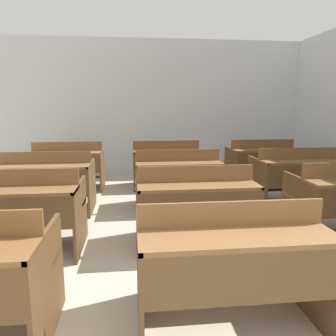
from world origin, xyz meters
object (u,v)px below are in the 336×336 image
object	(u,v)px
bench_back_right	(262,160)
bench_back_left	(68,164)
bench_front_center	(230,259)
bench_second_left	(18,208)
bench_back_center	(166,162)
wastepaper_bin	(295,169)
bench_third_right	(296,174)
bench_second_center	(195,203)
bench_third_left	(47,180)
bench_third_center	(178,176)

from	to	relation	value
bench_back_right	bench_back_left	bearing A→B (deg)	180.00
bench_front_center	bench_second_left	xyz separation A→B (m)	(-1.68, 1.25, 0.00)
bench_back_center	wastepaper_bin	bearing A→B (deg)	13.11
bench_front_center	bench_third_right	bearing A→B (deg)	55.30
bench_front_center	bench_second_center	world-z (taller)	same
bench_second_center	wastepaper_bin	xyz separation A→B (m)	(2.71, 3.16, -0.30)
bench_second_left	bench_third_right	bearing A→B (deg)	20.29
bench_second_left	bench_back_left	bearing A→B (deg)	90.04
bench_third_left	bench_third_right	bearing A→B (deg)	0.29
bench_third_center	wastepaper_bin	size ratio (longest dim) A/B	4.00
bench_second_left	bench_back_left	size ratio (longest dim) A/B	1.00
bench_third_left	bench_back_right	bearing A→B (deg)	20.12
bench_third_center	bench_back_right	xyz separation A→B (m)	(1.71, 1.23, 0.00)
bench_back_left	wastepaper_bin	xyz separation A→B (m)	(4.41, 0.64, -0.30)
bench_second_center	wastepaper_bin	distance (m)	4.17
bench_second_center	bench_back_left	distance (m)	3.04
bench_third_right	bench_back_left	world-z (taller)	same
bench_back_left	bench_back_center	bearing A→B (deg)	0.27
bench_third_left	bench_front_center	bearing A→B (deg)	-55.55
bench_third_left	bench_third_right	world-z (taller)	same
bench_second_center	bench_back_center	bearing A→B (deg)	90.54
bench_back_left	bench_second_left	bearing A→B (deg)	-89.96
bench_back_left	wastepaper_bin	world-z (taller)	bench_back_left
bench_third_right	bench_back_left	distance (m)	3.64
bench_front_center	bench_back_right	world-z (taller)	same
bench_third_center	bench_back_right	world-z (taller)	same
bench_third_left	bench_back_left	bearing A→B (deg)	88.47
bench_third_right	wastepaper_bin	distance (m)	2.15
bench_second_center	bench_third_right	bearing A→B (deg)	36.33
bench_front_center	bench_third_center	xyz separation A→B (m)	(0.03, 2.53, 0.00)
bench_second_left	bench_second_center	distance (m)	1.70
bench_front_center	bench_third_right	distance (m)	3.06
bench_front_center	bench_third_center	distance (m)	2.53
bench_second_center	bench_back_left	bearing A→B (deg)	124.13
bench_third_left	bench_third_center	world-z (taller)	same
bench_second_center	bench_back_right	size ratio (longest dim) A/B	1.00
bench_third_center	bench_second_left	bearing A→B (deg)	-143.13
bench_back_left	bench_third_right	bearing A→B (deg)	-20.00
bench_front_center	bench_second_left	world-z (taller)	same
bench_back_right	bench_second_center	bearing A→B (deg)	-124.30
bench_second_left	wastepaper_bin	distance (m)	5.43
bench_back_center	bench_back_left	bearing A→B (deg)	-179.73
bench_second_center	wastepaper_bin	bearing A→B (deg)	49.36
bench_front_center	bench_third_right	world-z (taller)	same
bench_second_center	bench_third_left	world-z (taller)	same
bench_second_center	bench_back_left	size ratio (longest dim) A/B	1.00
bench_back_center	bench_back_right	xyz separation A→B (m)	(1.74, -0.01, 0.00)
bench_third_center	bench_second_center	bearing A→B (deg)	-90.17
bench_second_center	bench_third_center	xyz separation A→B (m)	(0.00, 1.28, 0.00)
bench_third_center	bench_back_center	xyz separation A→B (m)	(-0.03, 1.24, 0.00)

